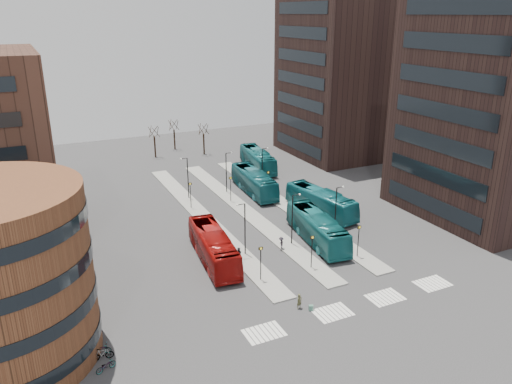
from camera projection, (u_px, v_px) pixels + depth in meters
name	position (u px, v px, depth m)	size (l,w,h in m)	color
ground	(369.00, 334.00, 42.40)	(160.00, 160.00, 0.00)	#2D2D30
island_left	(204.00, 218.00, 66.20)	(2.50, 45.00, 0.15)	gray
island_mid	(245.00, 210.00, 68.64)	(2.50, 45.00, 0.15)	gray
island_right	(283.00, 204.00, 71.08)	(2.50, 45.00, 0.15)	gray
suitcase	(311.00, 308.00, 45.67)	(0.40, 0.32, 0.51)	navy
red_bus	(213.00, 246.00, 54.29)	(2.91, 12.42, 3.46)	maroon
teal_bus_a	(317.00, 228.00, 58.95)	(2.90, 12.41, 3.46)	#135E62
teal_bus_b	(254.00, 182.00, 75.08)	(2.92, 12.50, 3.48)	#12565E
teal_bus_c	(321.00, 202.00, 67.33)	(2.82, 12.06, 3.36)	#15636C
teal_bus_d	(258.00, 159.00, 86.43)	(2.91, 12.44, 3.47)	#156269
traveller	(299.00, 301.00, 45.81)	(0.55, 0.36, 1.50)	#4B4A2D
commuter_a	(238.00, 255.00, 54.38)	(0.82, 0.64, 1.70)	black
commuter_b	(322.00, 252.00, 55.13)	(0.88, 0.37, 1.50)	black
commuter_c	(281.00, 243.00, 57.21)	(1.01, 0.58, 1.56)	black
bicycle_near	(106.00, 366.00, 37.89)	(0.58, 1.67, 0.88)	gray
bicycle_mid	(102.00, 354.00, 39.07)	(0.49, 1.75, 1.05)	gray
bicycle_far	(101.00, 349.00, 39.81)	(0.59, 1.68, 0.88)	gray
crosswalk_stripes	(357.00, 305.00, 46.50)	(22.35, 2.40, 0.01)	silver
tower_near	(502.00, 101.00, 63.89)	(20.12, 20.00, 30.00)	black
tower_far	(346.00, 74.00, 92.73)	(20.12, 20.00, 30.00)	black
sign_poles	(265.00, 212.00, 61.74)	(12.45, 22.12, 3.65)	black
lamp_posts	(255.00, 190.00, 66.01)	(14.04, 20.24, 6.12)	black
bare_trees	(178.00, 140.00, 95.72)	(10.97, 8.14, 5.90)	black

